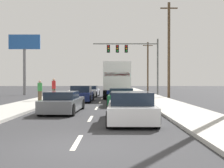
{
  "coord_description": "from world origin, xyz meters",
  "views": [
    {
      "loc": [
        1.0,
        -7.21,
        1.74
      ],
      "look_at": [
        0.97,
        18.67,
        1.48
      ],
      "focal_mm": 44.98,
      "sensor_mm": 36.0,
      "label": 1
    }
  ],
  "objects_px": {
    "car_green": "(122,97)",
    "utility_pole_far": "(148,66)",
    "car_navy": "(82,94)",
    "pedestrian_mid_block": "(54,88)",
    "utility_pole_mid": "(169,49)",
    "box_truck": "(118,79)",
    "car_gray": "(64,103)",
    "roadside_billboard": "(25,52)",
    "car_white": "(131,108)",
    "car_silver": "(90,91)",
    "pedestrian_near_corner": "(40,90)",
    "traffic_signal_mast": "(129,53)"
  },
  "relations": [
    {
      "from": "utility_pole_far",
      "to": "pedestrian_mid_block",
      "type": "height_order",
      "value": "utility_pole_far"
    },
    {
      "from": "car_green",
      "to": "traffic_signal_mast",
      "type": "xyz_separation_m",
      "value": [
        1.47,
        16.02,
        4.88
      ]
    },
    {
      "from": "car_silver",
      "to": "pedestrian_near_corner",
      "type": "distance_m",
      "value": 9.45
    },
    {
      "from": "car_gray",
      "to": "pedestrian_near_corner",
      "type": "distance_m",
      "value": 8.34
    },
    {
      "from": "car_white",
      "to": "pedestrian_near_corner",
      "type": "relative_size",
      "value": 2.79
    },
    {
      "from": "car_navy",
      "to": "utility_pole_far",
      "type": "xyz_separation_m",
      "value": [
        9.13,
        27.25,
        3.94
      ]
    },
    {
      "from": "box_truck",
      "to": "car_white",
      "type": "relative_size",
      "value": 1.79
    },
    {
      "from": "car_silver",
      "to": "car_navy",
      "type": "distance_m",
      "value": 8.23
    },
    {
      "from": "utility_pole_far",
      "to": "roadside_billboard",
      "type": "height_order",
      "value": "utility_pole_far"
    },
    {
      "from": "car_green",
      "to": "utility_pole_far",
      "type": "xyz_separation_m",
      "value": [
        5.86,
        30.84,
        3.99
      ]
    },
    {
      "from": "utility_pole_far",
      "to": "car_navy",
      "type": "bearing_deg",
      "value": -108.53
    },
    {
      "from": "car_navy",
      "to": "pedestrian_near_corner",
      "type": "xyz_separation_m",
      "value": [
        -3.4,
        -0.54,
        0.35
      ]
    },
    {
      "from": "car_gray",
      "to": "car_green",
      "type": "height_order",
      "value": "car_green"
    },
    {
      "from": "car_white",
      "to": "roadside_billboard",
      "type": "xyz_separation_m",
      "value": [
        -11.88,
        23.45,
        4.82
      ]
    },
    {
      "from": "car_gray",
      "to": "roadside_billboard",
      "type": "relative_size",
      "value": 0.61
    },
    {
      "from": "box_truck",
      "to": "utility_pole_far",
      "type": "bearing_deg",
      "value": 75.15
    },
    {
      "from": "car_green",
      "to": "pedestrian_mid_block",
      "type": "relative_size",
      "value": 2.36
    },
    {
      "from": "car_silver",
      "to": "traffic_signal_mast",
      "type": "bearing_deg",
      "value": 42.07
    },
    {
      "from": "utility_pole_mid",
      "to": "car_green",
      "type": "bearing_deg",
      "value": -119.9
    },
    {
      "from": "utility_pole_far",
      "to": "pedestrian_mid_block",
      "type": "distance_m",
      "value": 26.73
    },
    {
      "from": "box_truck",
      "to": "traffic_signal_mast",
      "type": "xyz_separation_m",
      "value": [
        1.58,
        7.69,
        3.45
      ]
    },
    {
      "from": "box_truck",
      "to": "roadside_billboard",
      "type": "height_order",
      "value": "roadside_billboard"
    },
    {
      "from": "car_green",
      "to": "utility_pole_far",
      "type": "distance_m",
      "value": 31.65
    },
    {
      "from": "car_silver",
      "to": "traffic_signal_mast",
      "type": "distance_m",
      "value": 7.93
    },
    {
      "from": "car_silver",
      "to": "car_navy",
      "type": "bearing_deg",
      "value": -90.68
    },
    {
      "from": "traffic_signal_mast",
      "to": "pedestrian_near_corner",
      "type": "height_order",
      "value": "traffic_signal_mast"
    },
    {
      "from": "car_silver",
      "to": "car_green",
      "type": "bearing_deg",
      "value": -74.98
    },
    {
      "from": "pedestrian_mid_block",
      "to": "utility_pole_mid",
      "type": "bearing_deg",
      "value": 9.17
    },
    {
      "from": "car_navy",
      "to": "traffic_signal_mast",
      "type": "xyz_separation_m",
      "value": [
        4.74,
        12.42,
        4.83
      ]
    },
    {
      "from": "car_gray",
      "to": "traffic_signal_mast",
      "type": "relative_size",
      "value": 0.55
    },
    {
      "from": "car_silver",
      "to": "box_truck",
      "type": "distance_m",
      "value": 4.87
    },
    {
      "from": "car_navy",
      "to": "utility_pole_far",
      "type": "height_order",
      "value": "utility_pole_far"
    },
    {
      "from": "pedestrian_near_corner",
      "to": "utility_pole_mid",
      "type": "bearing_deg",
      "value": 27.27
    },
    {
      "from": "car_navy",
      "to": "car_green",
      "type": "relative_size",
      "value": 0.99
    },
    {
      "from": "pedestrian_mid_block",
      "to": "car_navy",
      "type": "bearing_deg",
      "value": -50.09
    },
    {
      "from": "car_silver",
      "to": "box_truck",
      "type": "height_order",
      "value": "box_truck"
    },
    {
      "from": "pedestrian_mid_block",
      "to": "pedestrian_near_corner",
      "type": "bearing_deg",
      "value": -93.55
    },
    {
      "from": "roadside_billboard",
      "to": "pedestrian_mid_block",
      "type": "height_order",
      "value": "roadside_billboard"
    },
    {
      "from": "utility_pole_far",
      "to": "pedestrian_near_corner",
      "type": "height_order",
      "value": "utility_pole_far"
    },
    {
      "from": "car_navy",
      "to": "traffic_signal_mast",
      "type": "height_order",
      "value": "traffic_signal_mast"
    },
    {
      "from": "car_silver",
      "to": "utility_pole_mid",
      "type": "distance_m",
      "value": 9.98
    },
    {
      "from": "car_silver",
      "to": "pedestrian_near_corner",
      "type": "bearing_deg",
      "value": -111.76
    },
    {
      "from": "car_gray",
      "to": "utility_pole_far",
      "type": "relative_size",
      "value": 0.53
    },
    {
      "from": "pedestrian_near_corner",
      "to": "car_green",
      "type": "bearing_deg",
      "value": -24.65
    },
    {
      "from": "car_gray",
      "to": "pedestrian_near_corner",
      "type": "relative_size",
      "value": 2.8
    },
    {
      "from": "utility_pole_mid",
      "to": "roadside_billboard",
      "type": "xyz_separation_m",
      "value": [
        -17.06,
        6.0,
        0.27
      ]
    },
    {
      "from": "car_green",
      "to": "pedestrian_mid_block",
      "type": "height_order",
      "value": "pedestrian_mid_block"
    },
    {
      "from": "traffic_signal_mast",
      "to": "pedestrian_near_corner",
      "type": "relative_size",
      "value": 5.05
    },
    {
      "from": "car_silver",
      "to": "pedestrian_mid_block",
      "type": "distance_m",
      "value": 5.55
    },
    {
      "from": "traffic_signal_mast",
      "to": "utility_pole_far",
      "type": "distance_m",
      "value": 15.49
    }
  ]
}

